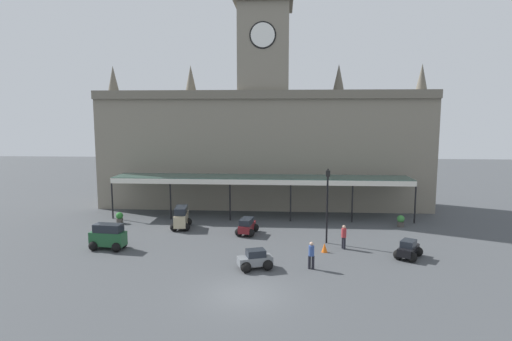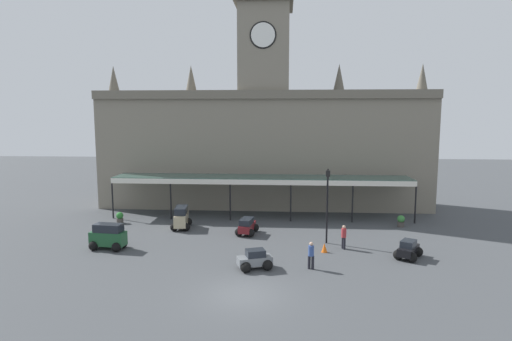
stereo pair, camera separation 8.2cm
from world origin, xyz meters
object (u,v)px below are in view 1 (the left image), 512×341
(car_black_sedan, at_px, (408,250))
(pedestrian_beside_cars, at_px, (311,254))
(planter_near_kerb, at_px, (401,221))
(car_maroon_estate, at_px, (247,227))
(traffic_cone, at_px, (324,248))
(car_green_van, at_px, (108,238))
(pedestrian_near_entrance, at_px, (344,236))
(car_beige_van, at_px, (181,219))
(planter_forecourt_centre, at_px, (120,218))
(car_grey_sedan, at_px, (255,261))
(victorian_lamppost, at_px, (327,198))

(car_black_sedan, distance_m, pedestrian_beside_cars, 6.85)
(car_black_sedan, bearing_deg, planter_near_kerb, 78.40)
(car_black_sedan, xyz_separation_m, car_maroon_estate, (-10.90, 4.84, 0.06))
(car_black_sedan, relative_size, planter_near_kerb, 2.34)
(pedestrian_beside_cars, distance_m, traffic_cone, 3.46)
(car_maroon_estate, relative_size, planter_near_kerb, 2.46)
(car_green_van, bearing_deg, traffic_cone, 1.13)
(car_black_sedan, distance_m, pedestrian_near_entrance, 4.26)
(car_beige_van, relative_size, planter_near_kerb, 2.60)
(pedestrian_beside_cars, height_order, planter_forecourt_centre, pedestrian_beside_cars)
(planter_near_kerb, bearing_deg, pedestrian_beside_cars, -127.91)
(traffic_cone, bearing_deg, car_grey_sedan, -142.50)
(car_green_van, bearing_deg, pedestrian_near_entrance, 3.92)
(car_maroon_estate, relative_size, pedestrian_near_entrance, 1.42)
(car_green_van, distance_m, car_grey_sedan, 10.82)
(car_green_van, bearing_deg, car_black_sedan, -1.48)
(car_black_sedan, height_order, planter_forecourt_centre, car_black_sedan)
(car_black_sedan, relative_size, pedestrian_near_entrance, 1.35)
(car_grey_sedan, bearing_deg, planter_forecourt_centre, 140.69)
(car_grey_sedan, distance_m, victorian_lamppost, 7.83)
(car_black_sedan, xyz_separation_m, traffic_cone, (-5.30, 0.81, -0.20))
(victorian_lamppost, xyz_separation_m, planter_forecourt_centre, (-17.08, 4.55, -2.85))
(pedestrian_near_entrance, height_order, pedestrian_beside_cars, same)
(car_grey_sedan, height_order, pedestrian_beside_cars, pedestrian_beside_cars)
(car_beige_van, bearing_deg, car_black_sedan, -20.69)
(pedestrian_near_entrance, bearing_deg, car_green_van, -176.08)
(car_beige_van, bearing_deg, traffic_cone, -25.87)
(car_black_sedan, distance_m, car_maroon_estate, 11.93)
(victorian_lamppost, relative_size, planter_near_kerb, 5.66)
(car_black_sedan, xyz_separation_m, pedestrian_near_entrance, (-3.91, 1.63, 0.41))
(car_black_sedan, height_order, planter_near_kerb, car_black_sedan)
(victorian_lamppost, bearing_deg, traffic_cone, -99.15)
(planter_near_kerb, bearing_deg, car_black_sedan, -101.60)
(car_black_sedan, bearing_deg, pedestrian_near_entrance, 157.39)
(car_black_sedan, distance_m, traffic_cone, 5.37)
(car_grey_sedan, distance_m, planter_near_kerb, 15.48)
(pedestrian_near_entrance, bearing_deg, traffic_cone, -149.48)
(car_beige_van, relative_size, pedestrian_beside_cars, 1.49)
(victorian_lamppost, bearing_deg, car_grey_sedan, -131.07)
(traffic_cone, bearing_deg, victorian_lamppost, 80.85)
(car_grey_sedan, distance_m, car_beige_van, 11.03)
(planter_near_kerb, distance_m, planter_forecourt_centre, 23.67)
(car_green_van, distance_m, pedestrian_near_entrance, 16.24)
(pedestrian_near_entrance, bearing_deg, car_grey_sedan, -144.05)
(car_grey_sedan, distance_m, traffic_cone, 5.63)
(car_black_sedan, height_order, pedestrian_near_entrance, pedestrian_near_entrance)
(pedestrian_near_entrance, height_order, planter_near_kerb, pedestrian_near_entrance)
(car_black_sedan, distance_m, planter_forecourt_centre, 23.27)
(car_maroon_estate, distance_m, victorian_lamppost, 6.83)
(car_maroon_estate, relative_size, planter_forecourt_centre, 2.46)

